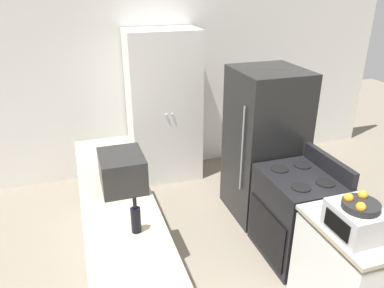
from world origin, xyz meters
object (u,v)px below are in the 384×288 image
wine_bottle (136,219)px  microwave (122,171)px  toaster_oven (356,221)px  fruit_bowl (360,204)px  refrigerator (264,145)px  pantry_cabinet (164,108)px  stove (297,215)px

wine_bottle → microwave: bearing=89.4°
microwave → toaster_oven: microwave is taller
wine_bottle → fruit_bowl: 1.59m
wine_bottle → refrigerator: bearing=34.8°
wine_bottle → pantry_cabinet: bearing=71.2°
toaster_oven → fruit_bowl: bearing=-99.2°
pantry_cabinet → refrigerator: pantry_cabinet is taller
refrigerator → fruit_bowl: bearing=-96.0°
pantry_cabinet → microwave: bearing=-115.5°
fruit_bowl → wine_bottle: bearing=160.6°
fruit_bowl → microwave: bearing=140.8°
pantry_cabinet → toaster_oven: 2.96m
microwave → wine_bottle: 0.69m
refrigerator → microwave: refrigerator is taller
fruit_bowl → toaster_oven: bearing=80.8°
refrigerator → microwave: bearing=-164.2°
wine_bottle → fruit_bowl: size_ratio=1.10×
stove → fruit_bowl: (-0.14, -0.87, 0.69)m
refrigerator → toaster_oven: size_ratio=4.69×
pantry_cabinet → toaster_oven: (0.69, -2.88, -0.01)m
pantry_cabinet → microwave: pantry_cabinet is taller
pantry_cabinet → fruit_bowl: bearing=-76.6°
stove → toaster_oven: 1.03m
microwave → toaster_oven: size_ratio=1.24×
stove → refrigerator: refrigerator is taller
fruit_bowl → pantry_cabinet: bearing=103.4°
toaster_oven → pantry_cabinet: bearing=103.5°
refrigerator → fruit_bowl: (-0.18, -1.69, 0.28)m
toaster_oven → microwave: bearing=141.0°
fruit_bowl → stove: bearing=81.2°
wine_bottle → toaster_oven: size_ratio=0.78×
refrigerator → wine_bottle: bearing=-145.2°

